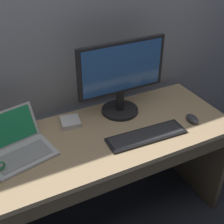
{
  "coord_description": "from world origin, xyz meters",
  "views": [
    {
      "loc": [
        -0.55,
        -1.28,
        1.85
      ],
      "look_at": [
        0.1,
        0.0,
        0.91
      ],
      "focal_mm": 48.31,
      "sensor_mm": 36.0,
      "label": 1
    }
  ],
  "objects_px": {
    "wired_keyboard": "(147,136)",
    "laptop_silver": "(19,147)",
    "external_monitor": "(121,77)",
    "computer_mouse": "(192,119)",
    "external_drive_box": "(70,122)"
  },
  "relations": [
    {
      "from": "external_monitor",
      "to": "external_drive_box",
      "type": "xyz_separation_m",
      "value": [
        -0.34,
        0.02,
        -0.24
      ]
    },
    {
      "from": "laptop_silver",
      "to": "computer_mouse",
      "type": "xyz_separation_m",
      "value": [
        1.03,
        -0.18,
        -0.02
      ]
    },
    {
      "from": "external_monitor",
      "to": "wired_keyboard",
      "type": "bearing_deg",
      "value": -87.67
    },
    {
      "from": "wired_keyboard",
      "to": "laptop_silver",
      "type": "bearing_deg",
      "value": 164.73
    },
    {
      "from": "external_monitor",
      "to": "external_drive_box",
      "type": "relative_size",
      "value": 4.61
    },
    {
      "from": "computer_mouse",
      "to": "external_drive_box",
      "type": "height_order",
      "value": "computer_mouse"
    },
    {
      "from": "wired_keyboard",
      "to": "external_monitor",
      "type": "bearing_deg",
      "value": 92.33
    },
    {
      "from": "external_monitor",
      "to": "computer_mouse",
      "type": "height_order",
      "value": "external_monitor"
    },
    {
      "from": "laptop_silver",
      "to": "wired_keyboard",
      "type": "distance_m",
      "value": 0.72
    },
    {
      "from": "wired_keyboard",
      "to": "computer_mouse",
      "type": "height_order",
      "value": "computer_mouse"
    },
    {
      "from": "laptop_silver",
      "to": "external_drive_box",
      "type": "xyz_separation_m",
      "value": [
        0.34,
        0.13,
        -0.02
      ]
    },
    {
      "from": "laptop_silver",
      "to": "external_monitor",
      "type": "distance_m",
      "value": 0.72
    },
    {
      "from": "laptop_silver",
      "to": "wired_keyboard",
      "type": "xyz_separation_m",
      "value": [
        0.69,
        -0.19,
        -0.03
      ]
    },
    {
      "from": "wired_keyboard",
      "to": "computer_mouse",
      "type": "relative_size",
      "value": 4.79
    },
    {
      "from": "computer_mouse",
      "to": "wired_keyboard",
      "type": "bearing_deg",
      "value": -176.16
    }
  ]
}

